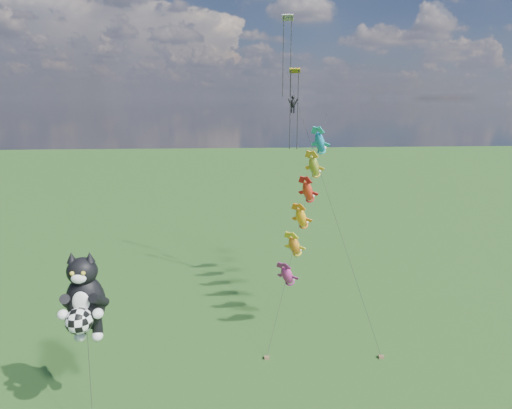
{
  "coord_description": "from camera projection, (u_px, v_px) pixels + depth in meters",
  "views": [
    {
      "loc": [
        5.25,
        -26.61,
        19.92
      ],
      "look_at": [
        7.87,
        11.14,
        10.5
      ],
      "focal_mm": 30.0,
      "sensor_mm": 36.0,
      "label": 1
    }
  ],
  "objects": [
    {
      "name": "fish_windsock_rig",
      "position": [
        305.0,
        205.0,
        38.92
      ],
      "size": [
        7.61,
        14.15,
        18.71
      ],
      "rotation": [
        0.0,
        0.0,
        -0.16
      ],
      "color": "brown",
      "rests_on": "ground"
    },
    {
      "name": "ground",
      "position": [
        156.0,
        388.0,
        30.22
      ],
      "size": [
        300.0,
        300.0,
        0.0
      ],
      "primitive_type": "plane",
      "color": "#11370D"
    },
    {
      "name": "cat_kite_rig",
      "position": [
        84.0,
        299.0,
        25.76
      ],
      "size": [
        2.69,
        4.26,
        11.1
      ],
      "rotation": [
        0.0,
        0.0,
        0.22
      ],
      "color": "brown",
      "rests_on": "ground"
    },
    {
      "name": "parafoil_rig",
      "position": [
        294.0,
        95.0,
        41.9
      ],
      "size": [
        6.43,
        16.65,
        27.99
      ],
      "rotation": [
        0.0,
        0.0,
        0.42
      ],
      "color": "brown",
      "rests_on": "ground"
    }
  ]
}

